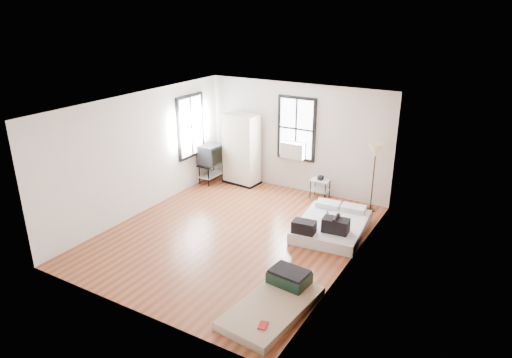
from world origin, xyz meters
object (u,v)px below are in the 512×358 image
Objects in this scene: wardrobe at (242,150)px; floor_lamp at (376,154)px; mattress_main at (331,225)px; mattress_bare at (276,300)px; side_table at (320,184)px; tv_stand at (211,156)px.

wardrobe is 1.16× the size of floor_lamp.
mattress_bare is (0.20, -2.89, -0.04)m from mattress_main.
wardrobe is at bearing -178.24° from side_table.
mattress_bare is 5.63m from wardrobe.
wardrobe is 0.87m from tv_stand.
side_table is 3.09m from tv_stand.
wardrobe reaches higher than floor_lamp.
floor_lamp reaches higher than mattress_main.
floor_lamp reaches higher than tv_stand.
side_table is 0.36× the size of floor_lamp.
mattress_main is 1.03× the size of wardrobe.
side_table is at bearing 176.99° from floor_lamp.
floor_lamp is (0.21, 4.41, 1.30)m from mattress_bare.
mattress_bare is at bearing -75.92° from side_table.
mattress_bare is 1.14× the size of floor_lamp.
mattress_main is at bearing -20.37° from wardrobe.
floor_lamp is 4.43m from tv_stand.
mattress_main is at bearing 99.47° from mattress_bare.
side_table reaches higher than mattress_main.
wardrobe reaches higher than mattress_main.
tv_stand is (-4.16, 4.04, 0.65)m from mattress_bare.
tv_stand is (-4.36, -0.37, -0.65)m from floor_lamp.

